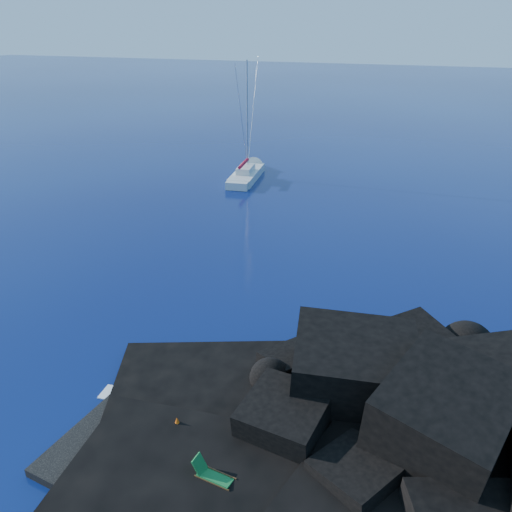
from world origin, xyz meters
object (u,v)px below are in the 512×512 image
(deck_chair, at_px, (215,473))
(marker_cone, at_px, (177,423))
(sailboat, at_px, (247,179))
(sunbather, at_px, (189,493))

(deck_chair, xyz_separation_m, marker_cone, (-2.45, 1.82, -0.21))
(sailboat, height_order, sunbather, sailboat)
(sailboat, bearing_deg, sunbather, -79.23)
(sailboat, bearing_deg, marker_cone, -80.72)
(deck_chair, height_order, marker_cone, deck_chair)
(deck_chair, distance_m, sunbather, 1.04)
(deck_chair, distance_m, marker_cone, 3.06)
(sailboat, relative_size, deck_chair, 8.28)
(deck_chair, relative_size, marker_cone, 2.56)
(sunbather, bearing_deg, sailboat, 121.15)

